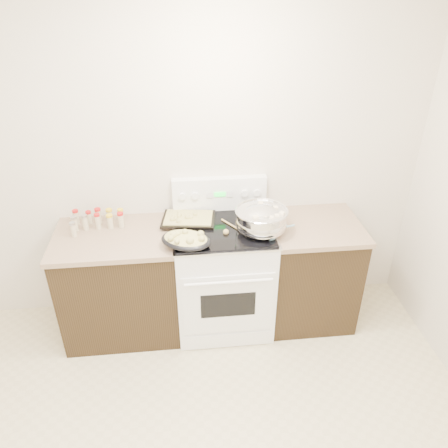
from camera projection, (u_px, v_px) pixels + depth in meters
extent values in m
cube|color=beige|center=(174.00, 162.00, 3.42)|extent=(4.00, 0.05, 2.70)
cube|color=black|center=(122.00, 285.00, 3.54)|extent=(0.90, 0.64, 0.88)
cube|color=brown|center=(115.00, 237.00, 3.31)|extent=(0.93, 0.67, 0.04)
cube|color=black|center=(309.00, 273.00, 3.69)|extent=(0.70, 0.64, 0.88)
cube|color=brown|center=(315.00, 226.00, 3.45)|extent=(0.73, 0.67, 0.04)
cube|color=white|center=(223.00, 277.00, 3.60)|extent=(0.76, 0.66, 0.92)
cube|color=white|center=(228.00, 305.00, 3.32)|extent=(0.70, 0.01, 0.55)
cube|color=black|center=(228.00, 305.00, 3.31)|extent=(0.42, 0.01, 0.22)
cylinder|color=white|center=(229.00, 282.00, 3.16)|extent=(0.65, 0.02, 0.02)
cube|color=white|center=(228.00, 340.00, 3.51)|extent=(0.70, 0.01, 0.14)
cube|color=silver|center=(223.00, 229.00, 3.36)|extent=(0.78, 0.68, 0.01)
cube|color=black|center=(223.00, 228.00, 3.36)|extent=(0.74, 0.64, 0.01)
cube|color=white|center=(219.00, 194.00, 3.54)|extent=(0.76, 0.07, 0.28)
cylinder|color=white|center=(182.00, 196.00, 3.46)|extent=(0.06, 0.02, 0.06)
cylinder|color=white|center=(195.00, 196.00, 3.47)|extent=(0.06, 0.02, 0.06)
cylinder|color=white|center=(245.00, 193.00, 3.51)|extent=(0.06, 0.02, 0.06)
cylinder|color=white|center=(257.00, 193.00, 3.52)|extent=(0.06, 0.02, 0.06)
cube|color=#19E533|center=(220.00, 194.00, 3.49)|extent=(0.09, 0.00, 0.04)
cube|color=silver|center=(210.00, 195.00, 3.48)|extent=(0.05, 0.00, 0.05)
cube|color=silver|center=(230.00, 194.00, 3.50)|extent=(0.05, 0.00, 0.05)
ellipsoid|color=silver|center=(261.00, 222.00, 3.27)|extent=(0.42, 0.42, 0.23)
cylinder|color=silver|center=(261.00, 230.00, 3.31)|extent=(0.21, 0.21, 0.01)
torus|color=silver|center=(262.00, 211.00, 3.22)|extent=(0.40, 0.40, 0.02)
cylinder|color=silver|center=(261.00, 219.00, 3.26)|extent=(0.37, 0.37, 0.13)
cylinder|color=brown|center=(262.00, 212.00, 3.23)|extent=(0.35, 0.35, 0.00)
cube|color=beige|center=(261.00, 204.00, 3.33)|extent=(0.05, 0.05, 0.03)
cube|color=beige|center=(263.00, 215.00, 3.18)|extent=(0.03, 0.03, 0.02)
cube|color=beige|center=(282.00, 214.00, 3.19)|extent=(0.04, 0.04, 0.03)
cube|color=beige|center=(270.00, 212.00, 3.23)|extent=(0.04, 0.04, 0.03)
cube|color=beige|center=(277.00, 216.00, 3.16)|extent=(0.03, 0.03, 0.03)
cube|color=beige|center=(272.00, 218.00, 3.14)|extent=(0.04, 0.04, 0.03)
cube|color=beige|center=(282.00, 214.00, 3.19)|extent=(0.05, 0.05, 0.03)
cube|color=beige|center=(253.00, 209.00, 3.26)|extent=(0.04, 0.04, 0.03)
cube|color=beige|center=(257.00, 213.00, 3.20)|extent=(0.05, 0.05, 0.03)
cube|color=beige|center=(271.00, 213.00, 3.21)|extent=(0.04, 0.04, 0.03)
cube|color=beige|center=(258.00, 211.00, 3.23)|extent=(0.05, 0.05, 0.03)
cube|color=beige|center=(254.00, 209.00, 3.25)|extent=(0.03, 0.03, 0.02)
cube|color=beige|center=(265.00, 217.00, 3.15)|extent=(0.04, 0.04, 0.03)
cube|color=beige|center=(261.00, 206.00, 3.30)|extent=(0.05, 0.05, 0.03)
cube|color=beige|center=(256.00, 218.00, 3.14)|extent=(0.05, 0.05, 0.03)
cube|color=beige|center=(269.00, 210.00, 3.24)|extent=(0.04, 0.04, 0.03)
cube|color=beige|center=(276.00, 208.00, 3.27)|extent=(0.03, 0.03, 0.03)
ellipsoid|color=black|center=(186.00, 240.00, 3.12)|extent=(0.44, 0.39, 0.08)
ellipsoid|color=tan|center=(186.00, 239.00, 3.11)|extent=(0.40, 0.35, 0.06)
sphere|color=tan|center=(177.00, 234.00, 3.11)|extent=(0.05, 0.05, 0.05)
sphere|color=tan|center=(190.00, 241.00, 3.03)|extent=(0.06, 0.06, 0.06)
sphere|color=tan|center=(171.00, 238.00, 3.05)|extent=(0.04, 0.04, 0.04)
sphere|color=tan|center=(202.00, 239.00, 3.05)|extent=(0.05, 0.05, 0.05)
sphere|color=tan|center=(177.00, 241.00, 3.02)|extent=(0.04, 0.04, 0.04)
sphere|color=tan|center=(201.00, 234.00, 3.11)|extent=(0.05, 0.05, 0.05)
sphere|color=tan|center=(185.00, 232.00, 3.12)|extent=(0.04, 0.04, 0.04)
sphere|color=tan|center=(174.00, 235.00, 3.09)|extent=(0.05, 0.05, 0.05)
cube|color=black|center=(189.00, 219.00, 3.44)|extent=(0.45, 0.34, 0.02)
cube|color=tan|center=(189.00, 218.00, 3.43)|extent=(0.40, 0.30, 0.02)
sphere|color=tan|center=(176.00, 219.00, 3.39)|extent=(0.03, 0.03, 0.03)
sphere|color=tan|center=(195.00, 214.00, 3.45)|extent=(0.03, 0.03, 0.03)
sphere|color=tan|center=(178.00, 221.00, 3.36)|extent=(0.04, 0.04, 0.04)
sphere|color=tan|center=(188.00, 217.00, 3.41)|extent=(0.05, 0.05, 0.05)
sphere|color=tan|center=(172.00, 219.00, 3.38)|extent=(0.04, 0.04, 0.04)
sphere|color=tan|center=(179.00, 213.00, 3.47)|extent=(0.03, 0.03, 0.03)
sphere|color=tan|center=(179.00, 216.00, 3.43)|extent=(0.03, 0.03, 0.03)
sphere|color=tan|center=(191.00, 218.00, 3.41)|extent=(0.03, 0.03, 0.03)
sphere|color=tan|center=(173.00, 217.00, 3.42)|extent=(0.03, 0.03, 0.03)
sphere|color=tan|center=(179.00, 215.00, 3.44)|extent=(0.03, 0.03, 0.03)
cylinder|color=tan|center=(233.00, 226.00, 3.35)|extent=(0.16, 0.22, 0.01)
sphere|color=tan|center=(226.00, 232.00, 3.27)|extent=(0.04, 0.04, 0.04)
sphere|color=#94C6DC|center=(271.00, 235.00, 3.19)|extent=(0.08, 0.08, 0.08)
cylinder|color=#94C6DC|center=(282.00, 227.00, 3.24)|extent=(0.23, 0.15, 0.07)
cylinder|color=#BFB28C|center=(76.00, 218.00, 3.41)|extent=(0.04, 0.04, 0.11)
cylinder|color=#B21414|center=(75.00, 211.00, 3.38)|extent=(0.05, 0.05, 0.02)
cylinder|color=#BFB28C|center=(89.00, 218.00, 3.43)|extent=(0.04, 0.04, 0.09)
cylinder|color=#B21414|center=(88.00, 212.00, 3.40)|extent=(0.04, 0.04, 0.02)
cylinder|color=#BFB28C|center=(99.00, 217.00, 3.43)|extent=(0.05, 0.05, 0.11)
cylinder|color=#B21414|center=(97.00, 210.00, 3.40)|extent=(0.05, 0.05, 0.02)
cylinder|color=#BFB28C|center=(110.00, 217.00, 3.44)|extent=(0.05, 0.05, 0.10)
cylinder|color=gold|center=(109.00, 210.00, 3.41)|extent=(0.05, 0.05, 0.02)
cylinder|color=#BFB28C|center=(121.00, 217.00, 3.44)|extent=(0.04, 0.04, 0.10)
cylinder|color=gold|center=(120.00, 210.00, 3.41)|extent=(0.05, 0.05, 0.02)
cylinder|color=#BFB28C|center=(75.00, 224.00, 3.33)|extent=(0.04, 0.04, 0.10)
cylinder|color=#B2B2B7|center=(73.00, 218.00, 3.30)|extent=(0.05, 0.05, 0.02)
cylinder|color=#BFB28C|center=(85.00, 223.00, 3.34)|extent=(0.04, 0.04, 0.11)
cylinder|color=#B2B2B7|center=(84.00, 216.00, 3.31)|extent=(0.05, 0.05, 0.02)
cylinder|color=#BFB28C|center=(98.00, 222.00, 3.35)|extent=(0.04, 0.04, 0.11)
cylinder|color=#B21414|center=(97.00, 215.00, 3.32)|extent=(0.04, 0.04, 0.02)
cylinder|color=#BFB28C|center=(110.00, 222.00, 3.36)|extent=(0.05, 0.05, 0.10)
cylinder|color=gold|center=(109.00, 216.00, 3.33)|extent=(0.05, 0.05, 0.02)
cylinder|color=#BFB28C|center=(121.00, 221.00, 3.37)|extent=(0.04, 0.04, 0.11)
cylinder|color=#B21414|center=(120.00, 214.00, 3.34)|extent=(0.05, 0.05, 0.02)
cylinder|color=#BFB28C|center=(74.00, 230.00, 3.26)|extent=(0.04, 0.04, 0.10)
cylinder|color=#B2B2B7|center=(72.00, 224.00, 3.23)|extent=(0.04, 0.04, 0.02)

